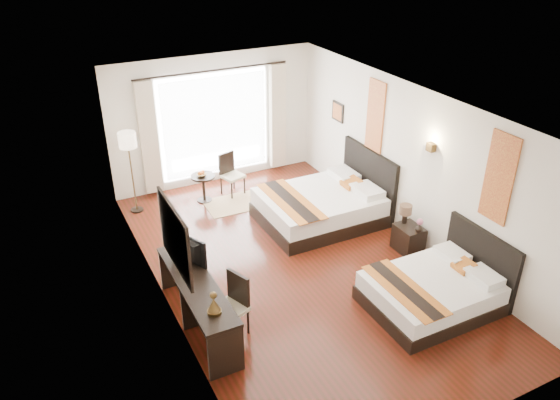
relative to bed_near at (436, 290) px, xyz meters
name	(u,v)px	position (x,y,z in m)	size (l,w,h in m)	color
floor	(297,265)	(-1.35, 1.87, -0.28)	(4.50, 7.50, 0.01)	#37160A
ceiling	(300,107)	(-1.35, 1.87, 2.51)	(4.50, 7.50, 0.02)	white
wall_headboard	(411,165)	(0.89, 1.87, 1.12)	(0.01, 7.50, 2.80)	silver
wall_desk	(159,224)	(-3.60, 1.87, 1.12)	(0.01, 7.50, 2.80)	silver
wall_window	(214,120)	(-1.35, 5.62, 1.12)	(4.50, 0.01, 2.80)	silver
wall_entry	(471,337)	(-1.35, -1.87, 1.12)	(4.50, 0.01, 2.80)	silver
window_glass	(215,125)	(-1.35, 5.60, 1.02)	(2.40, 0.02, 2.20)	white
sheer_curtain	(216,126)	(-1.35, 5.54, 1.02)	(2.30, 0.02, 2.10)	white
drape_left	(149,138)	(-2.80, 5.50, 1.00)	(0.35, 0.14, 2.35)	beige
drape_right	(278,117)	(0.10, 5.50, 1.00)	(0.35, 0.14, 2.35)	beige
art_panel_near	(499,178)	(0.88, 0.00, 1.67)	(0.03, 0.50, 1.35)	maroon
art_panel_far	(375,116)	(0.88, 3.00, 1.67)	(0.03, 0.50, 1.35)	maroon
wall_sconce	(431,147)	(0.84, 1.40, 1.64)	(0.10, 0.14, 0.14)	#4B381A
mirror_frame	(175,238)	(-3.57, 1.18, 1.27)	(0.04, 1.25, 0.95)	black
mirror_glass	(176,237)	(-3.55, 1.18, 1.27)	(0.01, 1.12, 0.82)	white
bed_near	(436,290)	(0.00, 0.00, 0.00)	(1.90, 1.48, 1.06)	black
bed_far	(324,205)	(-0.17, 3.00, 0.05)	(2.25, 1.76, 1.27)	black
nightstand	(408,238)	(0.61, 1.40, -0.04)	(0.40, 0.49, 0.47)	black
table_lamp	(406,211)	(0.58, 1.52, 0.46)	(0.22, 0.22, 0.35)	black
vase	(419,227)	(0.64, 1.20, 0.29)	(0.14, 0.14, 0.14)	black
console_desk	(198,304)	(-3.34, 1.18, 0.10)	(0.50, 2.20, 0.76)	black
television	(184,250)	(-3.32, 1.71, 0.69)	(0.75, 0.10, 0.43)	black
bronze_figurine	(214,304)	(-3.34, 0.45, 0.62)	(0.19, 0.19, 0.28)	#4B381A
desk_chair	(231,317)	(-2.99, 0.81, 0.01)	(0.56, 0.56, 0.93)	#BFB293
floor_lamp	(128,145)	(-3.32, 5.00, 1.13)	(0.33, 0.33, 1.66)	black
side_table	(204,188)	(-1.96, 4.79, 0.01)	(0.50, 0.50, 0.57)	black
fruit_bowl	(202,175)	(-1.99, 4.77, 0.32)	(0.20, 0.20, 0.05)	#452B18
window_chair	(232,182)	(-1.31, 4.84, -0.01)	(0.52, 0.52, 0.89)	#BFB293
jute_rug	(236,203)	(-1.42, 4.38, -0.27)	(1.25, 0.85, 0.01)	tan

